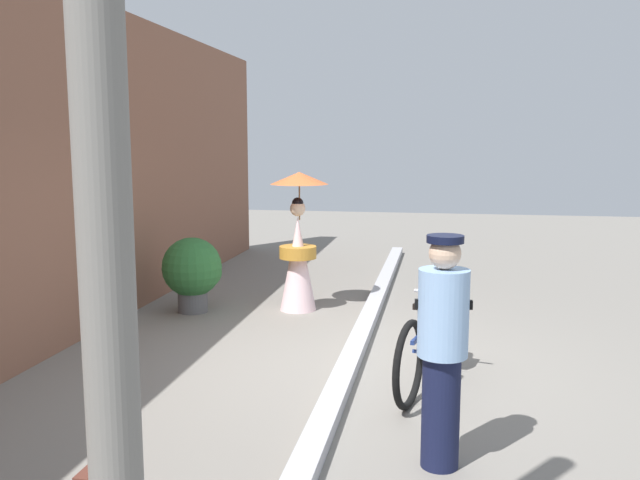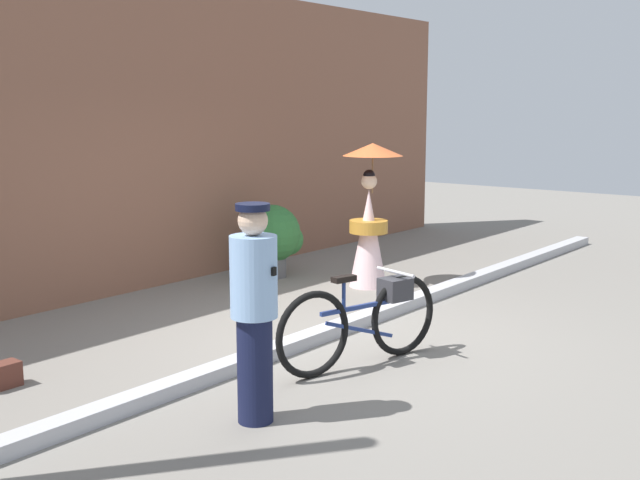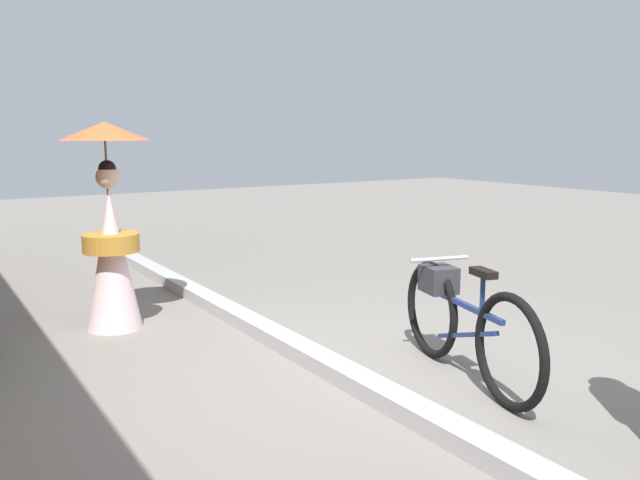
% 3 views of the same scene
% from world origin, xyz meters
% --- Properties ---
extents(ground_plane, '(30.00, 30.00, 0.00)m').
position_xyz_m(ground_plane, '(0.00, 0.00, 0.00)').
color(ground_plane, gray).
extents(sidewalk_curb, '(14.00, 0.20, 0.12)m').
position_xyz_m(sidewalk_curb, '(0.00, 0.00, 0.06)').
color(sidewalk_curb, '#B2B2B7').
rests_on(sidewalk_curb, ground_plane).
extents(bicycle_near_officer, '(1.75, 0.59, 0.84)m').
position_xyz_m(bicycle_near_officer, '(-0.41, -0.76, 0.42)').
color(bicycle_near_officer, black).
rests_on(bicycle_near_officer, ground_plane).
extents(person_with_parasol, '(0.76, 0.76, 1.83)m').
position_xyz_m(person_with_parasol, '(2.14, 0.99, 0.90)').
color(person_with_parasol, silver).
rests_on(person_with_parasol, ground_plane).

